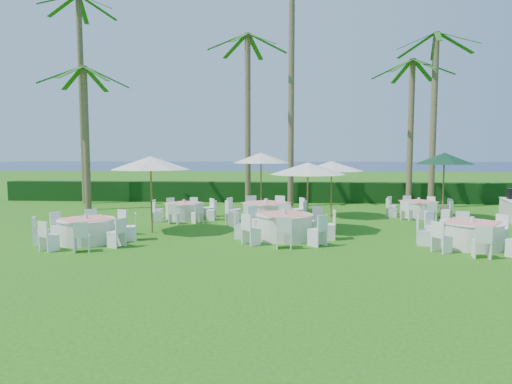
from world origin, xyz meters
TOP-DOWN VIEW (x-y plane):
  - ground at (0.00, 0.00)m, footprint 120.00×120.00m
  - hedge at (0.00, 12.00)m, footprint 34.00×1.00m
  - ocean at (0.00, 102.00)m, footprint 260.00×260.00m
  - banquet_table_a at (-6.18, -0.46)m, footprint 3.07×3.07m
  - banquet_table_b at (0.21, 0.64)m, footprint 3.40×3.40m
  - banquet_table_c at (5.95, -0.32)m, footprint 3.19×3.19m
  - banquet_table_d at (-4.24, 4.75)m, footprint 2.90×2.90m
  - banquet_table_e at (-0.57, 3.93)m, footprint 3.39×3.39m
  - banquet_table_f at (6.32, 6.18)m, footprint 2.93×2.93m
  - umbrella_a at (-4.64, 1.47)m, footprint 2.93×2.93m
  - umbrella_b at (1.05, 2.04)m, footprint 2.78×2.78m
  - umbrella_c at (-0.97, 7.18)m, footprint 2.76×2.76m
  - umbrella_d at (2.30, 5.81)m, footprint 2.88×2.88m
  - umbrella_green at (7.18, 5.63)m, footprint 2.61×2.61m
  - palm_a at (-11.49, 10.41)m, footprint 4.31×4.33m
  - palm_b at (-1.90, 10.17)m, footprint 4.34×4.30m
  - palm_c at (0.50, 9.89)m, footprint 4.41×4.09m
  - palm_d at (7.19, 10.98)m, footprint 4.32×4.32m
  - palm_e at (8.00, 9.70)m, footprint 4.31×4.33m
  - palm_f at (-9.99, 7.64)m, footprint 4.13×4.40m

SIDE VIEW (x-z plane):
  - ground at x=0.00m, z-range 0.00..0.00m
  - ocean at x=0.00m, z-range 0.00..0.00m
  - banquet_table_d at x=-4.24m, z-range -0.06..0.83m
  - banquet_table_f at x=6.32m, z-range -0.06..0.83m
  - banquet_table_a at x=-6.18m, z-range -0.06..0.89m
  - banquet_table_c at x=5.95m, z-range -0.06..0.90m
  - banquet_table_b at x=0.21m, z-range -0.06..0.96m
  - banquet_table_e at x=-0.57m, z-range -0.06..0.97m
  - hedge at x=0.00m, z-range 0.00..1.20m
  - umbrella_d at x=2.30m, z-range 1.05..3.61m
  - umbrella_b at x=1.05m, z-range 1.06..3.62m
  - umbrella_a at x=-4.64m, z-range 1.15..3.95m
  - umbrella_green at x=7.18m, z-range 1.21..4.15m
  - umbrella_c at x=-0.97m, z-range 1.22..4.17m
  - palm_f at x=-9.99m, z-range 0.43..7.76m
  - palm_d at x=7.19m, z-range 0.45..8.59m
  - palm_e at x=8.00m, z-range 0.46..9.67m
  - palm_b at x=-1.90m, z-range 0.46..9.94m
  - palm_a at x=-11.49m, z-range 0.49..12.32m
  - palm_c at x=0.50m, z-range 0.50..13.73m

